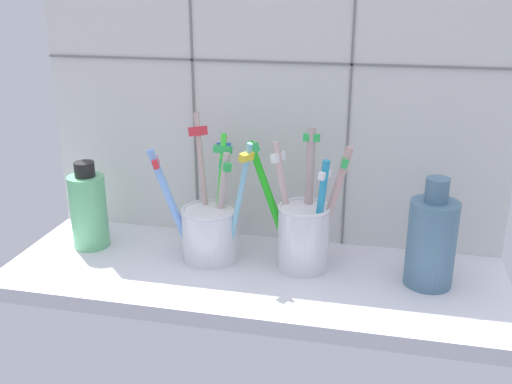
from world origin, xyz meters
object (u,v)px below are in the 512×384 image
object	(u,v)px
toothbrush_cup_right	(303,229)
soap_bottle	(89,209)
toothbrush_cup_left	(210,226)
ceramic_vase	(431,241)

from	to	relation	value
toothbrush_cup_right	soap_bottle	world-z (taller)	toothbrush_cup_right
toothbrush_cup_left	toothbrush_cup_right	world-z (taller)	toothbrush_cup_left
toothbrush_cup_left	toothbrush_cup_right	xyz separation A→B (cm)	(12.46, -0.05, 0.70)
toothbrush_cup_left	soap_bottle	bearing A→B (deg)	-179.63
toothbrush_cup_right	ceramic_vase	distance (cm)	15.74
toothbrush_cup_left	ceramic_vase	size ratio (longest dim) A/B	1.38
toothbrush_cup_right	ceramic_vase	size ratio (longest dim) A/B	1.32
toothbrush_cup_right	soap_bottle	size ratio (longest dim) A/B	1.48
toothbrush_cup_left	soap_bottle	xyz separation A→B (cm)	(-17.42, -0.11, 0.92)
soap_bottle	toothbrush_cup_right	bearing A→B (deg)	0.12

